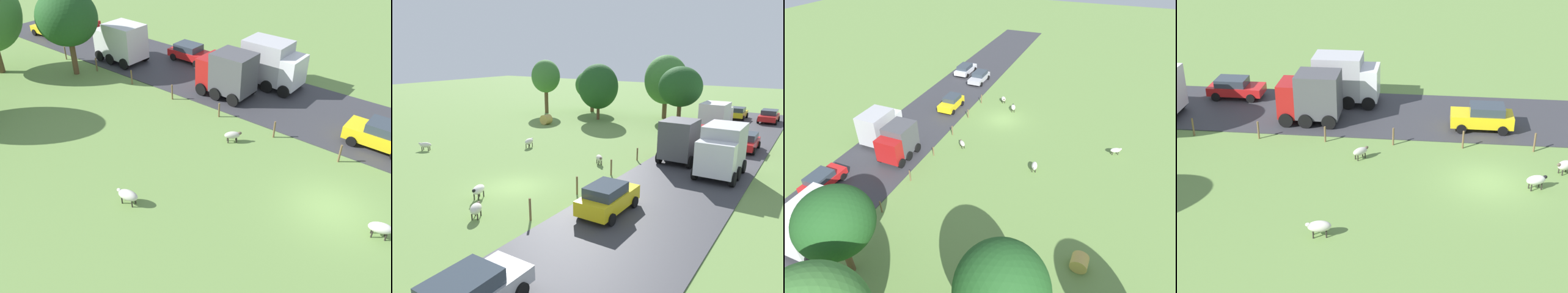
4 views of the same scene
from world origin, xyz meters
The scene contains 29 objects.
ground_plane centered at (0.00, 0.00, 0.00)m, with size 160.00×160.00×0.00m, color #6B8E47.
road_strip centered at (8.86, 0.00, 0.03)m, with size 8.00×80.00×0.06m, color #38383D.
sheep_0 centered at (-13.12, 2.36, 0.49)m, with size 1.21×0.92×0.74m.
sheep_1 centered at (2.05, 7.29, 0.49)m, with size 1.01×1.02×0.72m.
sheep_2 centered at (-6.06, 8.23, 0.55)m, with size 0.75×1.27×0.83m.
sheep_3 centered at (-0.48, -2.58, 0.56)m, with size 0.85×1.24×0.83m.
sheep_4 centered at (1.49, -4.45, 0.52)m, with size 0.96×1.10×0.80m.
hay_bale_0 centered at (-11.64, 17.55, 0.59)m, with size 1.18×1.18×1.03m, color tan.
tree_0 centered at (-12.10, 28.73, 3.88)m, with size 4.86×4.86×6.05m.
tree_1 centered at (-8.03, 23.71, 4.24)m, with size 5.07×5.07×7.08m.
tree_2 centered at (-1.11, 29.04, 5.02)m, with size 5.48×5.48×8.16m.
tree_3 centered at (-16.98, 24.23, 5.13)m, with size 3.99×3.99×7.44m.
tree_4 centered at (2.67, 23.69, 4.75)m, with size 4.84×4.84×7.01m.
fence_post_0 centered at (4.13, -3.13, 0.62)m, with size 0.12×0.12×1.24m, color brown.
fence_post_1 centered at (4.13, 1.18, 0.58)m, with size 0.12×0.12×1.16m, color brown.
fence_post_2 centered at (4.13, 5.50, 0.58)m, with size 0.12×0.12×1.16m, color brown.
fence_post_3 centered at (4.13, 9.82, 0.52)m, with size 0.12×0.12×1.04m, color brown.
fence_post_4 centered at (4.13, 14.13, 0.59)m, with size 0.12×0.12×1.19m, color brown.
fence_post_5 centered at (4.13, 18.45, 0.60)m, with size 0.12×0.12×1.21m, color brown.
fence_post_6 centered at (4.13, 22.77, 0.59)m, with size 0.12×0.12×1.18m, color brown.
fence_post_7 centered at (4.13, 27.08, 0.60)m, with size 0.12×0.12×1.21m, color brown.
truck_0 centered at (7.20, 11.27, 1.85)m, with size 2.73×4.05×3.43m.
truck_1 centered at (10.74, 9.50, 1.94)m, with size 2.80×4.63×3.59m.
truck_2 centered at (7.02, 22.56, 1.87)m, with size 2.80×4.43×3.43m.
car_0 centered at (7.17, -9.62, 0.85)m, with size 2.12×4.34×1.51m.
car_1 centered at (7.09, 33.85, 0.84)m, with size 2.08×3.82×1.49m.
car_2 centered at (10.85, 33.35, 0.85)m, with size 2.19×4.17×1.52m.
car_3 centered at (7.10, -0.17, 0.93)m, with size 2.08×4.06×1.68m.
car_6 centered at (10.91, 17.85, 0.84)m, with size 2.10×4.06×1.50m.
Camera 2 is at (16.19, -16.25, 8.65)m, focal length 33.54 mm.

